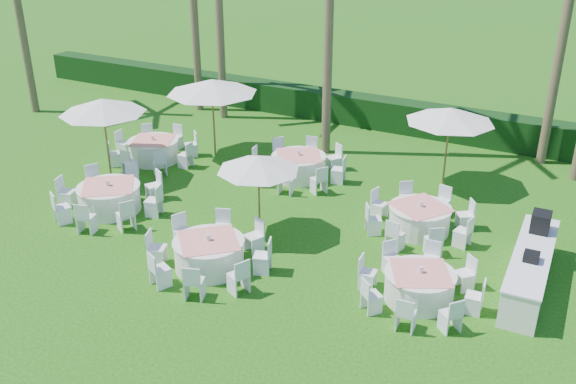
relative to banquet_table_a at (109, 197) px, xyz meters
name	(u,v)px	position (x,y,z in m)	size (l,w,h in m)	color
ground	(197,257)	(3.87, -1.03, -0.43)	(120.00, 120.00, 0.00)	#1A4F0D
hedge	(367,111)	(3.87, 10.97, 0.17)	(34.00, 1.00, 1.20)	black
banquet_table_a	(109,197)	(0.00, 0.00, 0.00)	(3.23, 3.23, 0.98)	white
banquet_table_b	(209,253)	(4.47, -1.31, -0.01)	(3.10, 3.10, 0.96)	white
banquet_table_c	(419,285)	(9.58, -0.19, -0.05)	(2.90, 2.90, 0.89)	white
banquet_table_d	(154,150)	(-1.37, 3.78, -0.02)	(3.10, 3.10, 0.94)	white
banquet_table_e	(299,166)	(3.84, 4.86, -0.01)	(3.18, 3.18, 0.96)	white
banquet_table_f	(419,218)	(8.56, 3.08, -0.03)	(3.04, 3.04, 0.92)	white
umbrella_a	(102,106)	(-1.64, 1.85, 2.08)	(2.76, 2.76, 2.75)	brown
umbrella_b	(258,163)	(4.68, 0.85, 1.69)	(2.27, 2.27, 2.32)	brown
umbrella_c	(212,86)	(0.26, 5.22, 2.15)	(3.19, 3.19, 2.82)	brown
umbrella_d	(450,115)	(8.30, 6.48, 1.97)	(2.79, 2.79, 2.63)	brown
buffet_table	(530,268)	(11.74, 1.62, 0.08)	(0.98, 4.09, 1.44)	white
palm_b	(219,9)	(-1.91, 9.10, 4.04)	(4.38, 4.23, 8.06)	brown
palm_d	(567,11)	(10.82, 10.06, 4.80)	(4.33, 4.31, 9.53)	brown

